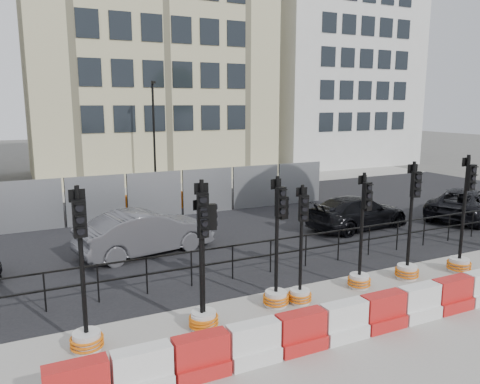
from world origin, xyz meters
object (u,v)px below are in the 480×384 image
traffic_signal_a (86,319)px  traffic_signal_d (277,277)px  traffic_signal_h (461,249)px  car_c (358,213)px

traffic_signal_a → traffic_signal_d: traffic_signal_a is taller
traffic_signal_h → traffic_signal_a: bearing=178.7°
traffic_signal_a → traffic_signal_h: bearing=-1.1°
traffic_signal_d → traffic_signal_h: (5.95, -0.27, -0.05)m
traffic_signal_a → car_c: bearing=24.3°
traffic_signal_d → car_c: 8.06m
traffic_signal_d → car_c: size_ratio=0.70×
traffic_signal_a → traffic_signal_d: size_ratio=1.04×
traffic_signal_a → car_c: 11.95m
traffic_signal_a → traffic_signal_d: 4.41m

